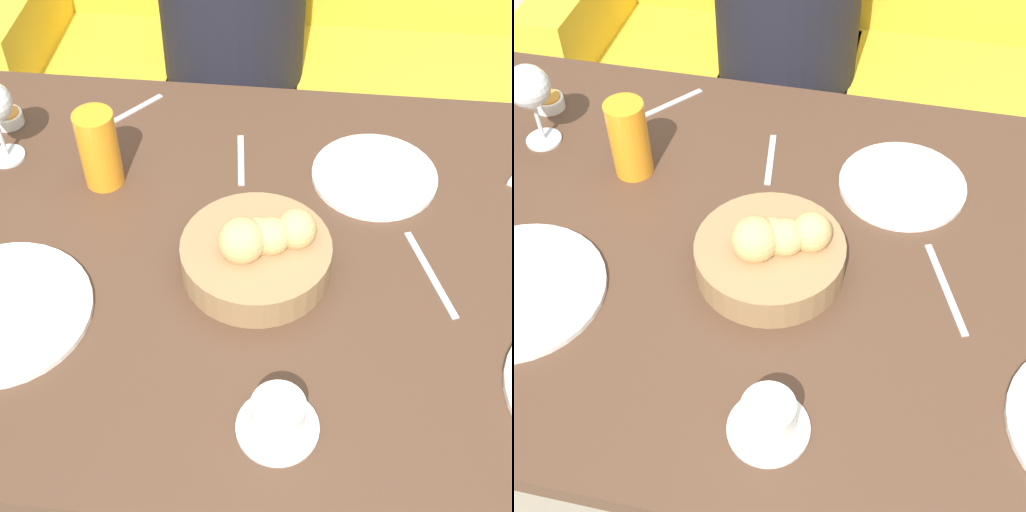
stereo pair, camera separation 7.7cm
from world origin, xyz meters
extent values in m
plane|color=#A89E89|center=(0.00, 0.00, 0.00)|extent=(10.00, 10.00, 0.00)
cube|color=#4C3323|center=(0.00, 0.00, 0.68)|extent=(1.52, 0.87, 0.03)
cube|color=#4C3323|center=(-0.71, 0.39, 0.33)|extent=(0.06, 0.06, 0.67)
cube|color=gold|center=(-0.02, 1.04, 0.20)|extent=(1.79, 0.70, 0.40)
cube|color=gold|center=(-0.84, 1.04, 0.30)|extent=(0.14, 0.70, 0.60)
cube|color=#23232D|center=(-0.25, 0.93, 0.20)|extent=(0.36, 0.49, 0.40)
cylinder|color=#99754C|center=(-0.08, -0.04, 0.73)|extent=(0.23, 0.23, 0.05)
sphere|color=tan|center=(-0.02, -0.02, 0.78)|extent=(0.06, 0.06, 0.06)
sphere|color=tan|center=(-0.06, -0.03, 0.77)|extent=(0.06, 0.06, 0.06)
sphere|color=tan|center=(-0.10, -0.05, 0.78)|extent=(0.07, 0.07, 0.07)
sphere|color=tan|center=(-0.08, -0.04, 0.77)|extent=(0.06, 0.06, 0.06)
cylinder|color=white|center=(-0.44, -0.16, 0.71)|extent=(0.26, 0.26, 0.01)
cylinder|color=white|center=(0.10, 0.19, 0.71)|extent=(0.22, 0.22, 0.01)
cylinder|color=orange|center=(-0.36, 0.14, 0.77)|extent=(0.07, 0.07, 0.14)
cylinder|color=silver|center=(-0.55, 0.18, 0.70)|extent=(0.06, 0.06, 0.00)
cylinder|color=silver|center=(-0.55, 0.18, 0.74)|extent=(0.01, 0.01, 0.07)
cylinder|color=white|center=(-0.03, -0.30, 0.71)|extent=(0.11, 0.11, 0.01)
cylinder|color=white|center=(-0.03, -0.30, 0.74)|extent=(0.07, 0.07, 0.06)
cylinder|color=white|center=(-0.58, 0.27, 0.71)|extent=(0.06, 0.06, 0.02)
cylinder|color=#C67F28|center=(-0.58, 0.27, 0.73)|extent=(0.05, 0.05, 0.00)
cube|color=#B7B7BC|center=(-0.37, 0.32, 0.70)|extent=(0.12, 0.15, 0.00)
cube|color=#B7B7BC|center=(0.18, -0.02, 0.70)|extent=(0.07, 0.17, 0.00)
cube|color=#B7B7BC|center=(-0.14, 0.21, 0.70)|extent=(0.03, 0.13, 0.00)
camera|label=1|loc=(-0.01, -0.75, 1.54)|focal=50.00mm
camera|label=2|loc=(0.07, -0.74, 1.54)|focal=50.00mm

